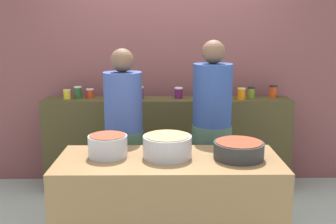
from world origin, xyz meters
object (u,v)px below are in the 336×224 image
Objects in this scene: preserve_jar_0 at (67,94)px; preserve_jar_11 at (273,92)px; preserve_jar_4 at (120,92)px; preserve_jar_5 at (140,93)px; preserve_jar_3 at (108,93)px; cooking_pot_center at (167,146)px; preserve_jar_6 at (179,93)px; cooking_pot_right at (239,150)px; preserve_jar_9 at (241,94)px; preserve_jar_7 at (201,93)px; preserve_jar_8 at (214,93)px; cook_in_cap at (211,141)px; preserve_jar_1 at (78,92)px; cook_with_tongs at (124,146)px; preserve_jar_2 at (90,93)px; preserve_jar_10 at (251,92)px; cooking_pot_left at (108,146)px.

preserve_jar_11 reaches higher than preserve_jar_0.
preserve_jar_4 is 0.25m from preserve_jar_5.
preserve_jar_3 reaches higher than preserve_jar_4.
preserve_jar_4 reaches higher than cooking_pot_center.
preserve_jar_6 is 1.49m from cooking_pot_right.
preserve_jar_3 is at bearing 178.88° from preserve_jar_9.
preserve_jar_4 is 0.90m from preserve_jar_7.
cook_in_cap is at bearing -98.64° from preserve_jar_8.
preserve_jar_5 reaches higher than cooking_pot_right.
preserve_jar_0 is at bearing 154.64° from cook_in_cap.
preserve_jar_0 is 0.76× the size of preserve_jar_11.
preserve_jar_8 reaches higher than preserve_jar_0.
preserve_jar_9 is 0.39m from preserve_jar_11.
preserve_jar_11 is 1.60m from cooking_pot_right.
preserve_jar_5 is 0.81m from preserve_jar_8.
preserve_jar_9 is at bearing 78.66° from cooking_pot_right.
preserve_jar_0 is at bearing -168.26° from preserve_jar_1.
preserve_jar_5 is at bearing 81.31° from cook_with_tongs.
preserve_jar_11 reaches higher than preserve_jar_2.
preserve_jar_5 is at bearing -177.86° from preserve_jar_8.
preserve_jar_5 is 1.27× the size of preserve_jar_7.
preserve_jar_10 is at bearing 1.83° from preserve_jar_6.
cook_with_tongs is (0.69, -0.75, -0.36)m from preserve_jar_0.
preserve_jar_6 reaches higher than preserve_jar_7.
preserve_jar_4 reaches higher than preserve_jar_7.
cooking_pot_left is (0.38, -1.38, -0.18)m from preserve_jar_2.
preserve_jar_3 is at bearing -178.57° from preserve_jar_5.
cooking_pot_left is at bearing -113.69° from preserve_jar_6.
preserve_jar_6 is at bearing -1.81° from preserve_jar_2.
preserve_jar_3 is at bearing -177.16° from preserve_jar_10.
preserve_jar_9 is at bearing -162.68° from preserve_jar_11.
preserve_jar_3 is 1.33m from cooking_pot_left.
preserve_jar_8 is 0.30× the size of cooking_pot_center.
cooking_pot_left is at bearing -96.24° from cook_with_tongs.
preserve_jar_11 is at bearing 1.99° from preserve_jar_6.
preserve_jar_1 is 0.93× the size of preserve_jar_3.
cook_in_cap is at bearing 100.34° from cooking_pot_right.
preserve_jar_6 is 1.12× the size of preserve_jar_7.
preserve_jar_2 is at bearing 178.15° from preserve_jar_8.
preserve_jar_4 is at bearing 125.65° from cooking_pot_right.
cook_in_cap is (-0.11, -0.72, -0.33)m from preserve_jar_8.
preserve_jar_0 is 1.89m from preserve_jar_9.
preserve_jar_3 reaches higher than preserve_jar_10.
preserve_jar_9 reaches higher than preserve_jar_0.
preserve_jar_8 is (0.14, -0.05, 0.00)m from preserve_jar_7.
preserve_jar_3 is at bearing 97.36° from cooking_pot_left.
preserve_jar_8 is 0.84× the size of preserve_jar_11.
preserve_jar_1 is 1.49m from preserve_jar_8.
cook_in_cap reaches higher than cooking_pot_center.
cook_in_cap is (1.50, -0.71, -0.32)m from preserve_jar_0.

